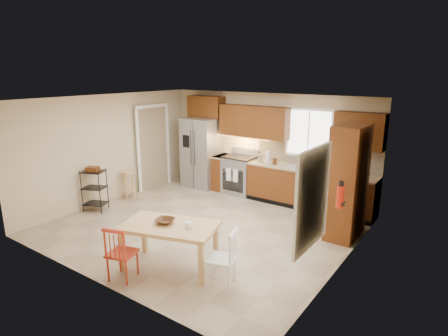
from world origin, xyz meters
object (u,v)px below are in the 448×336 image
chair_red (122,252)px  utility_cart (95,190)px  dining_table (170,246)px  table_bowl (165,224)px  table_jar (189,226)px  chair_white (222,258)px  soap_bottle (317,167)px  range_stove (240,175)px  refrigerator (202,153)px  bar_stool (129,185)px  fire_extinguisher (340,197)px  pantry (348,182)px

chair_red → utility_cart: size_ratio=0.90×
dining_table → table_bowl: table_bowl is taller
table_bowl → table_jar: bearing=12.5°
utility_cart → table_jar: bearing=-36.8°
chair_white → table_bowl: (-1.04, -0.05, 0.29)m
chair_red → utility_cart: (-2.72, 1.53, 0.05)m
chair_red → chair_white: bearing=10.8°
dining_table → utility_cart: 3.20m
chair_white → utility_cart: 4.11m
soap_bottle → range_stove: bearing=177.6°
refrigerator → bar_stool: 2.07m
refrigerator → utility_cart: 2.94m
range_stove → bar_stool: (-1.95, -1.89, -0.12)m
fire_extinguisher → bar_stool: (-5.13, 0.15, -0.76)m
range_stove → utility_cart: bearing=-124.3°
range_stove → pantry: size_ratio=0.44×
chair_white → table_bowl: chair_white is taller
bar_stool → utility_cart: bearing=-76.8°
soap_bottle → fire_extinguisher: size_ratio=0.53×
dining_table → table_bowl: bearing=162.5°
dining_table → table_bowl: size_ratio=4.94×
range_stove → dining_table: bearing=-73.3°
table_bowl → chair_red: bearing=-111.8°
fire_extinguisher → utility_cart: fire_extinguisher is taller
soap_bottle → utility_cart: soap_bottle is taller
chair_red → utility_cart: 3.12m
chair_red → table_jar: chair_red is taller
pantry → table_jar: (-1.54, -2.66, -0.31)m
chair_red → bar_stool: size_ratio=1.25×
refrigerator → chair_red: 4.76m
bar_stool → fire_extinguisher: bearing=11.6°
utility_cart → fire_extinguisher: bearing=-14.6°
pantry → fire_extinguisher: 1.07m
pantry → chair_white: 2.92m
fire_extinguisher → table_bowl: fire_extinguisher is taller
pantry → chair_white: bearing=-108.6°
pantry → table_bowl: bearing=-125.3°
utility_cart → chair_red: bearing=-53.0°
bar_stool → chair_white: bearing=-10.9°
bar_stool → utility_cart: 0.98m
dining_table → chair_red: 0.74m
chair_red → table_jar: size_ratio=7.43×
range_stove → bar_stool: 2.72m
pantry → fire_extinguisher: size_ratio=5.83×
range_stove → utility_cart: (-1.95, -2.86, 0.01)m
fire_extinguisher → dining_table: (-2.06, -1.70, -0.75)m
soap_bottle → chair_white: soap_bottle is taller
refrigerator → range_stove: 1.24m
refrigerator → bar_stool: size_ratio=2.67×
utility_cart → chair_white: bearing=-35.4°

